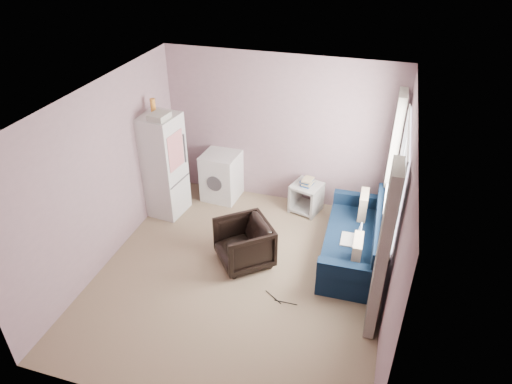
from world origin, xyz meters
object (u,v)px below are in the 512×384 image
at_px(fridge, 163,165).
at_px(side_table, 306,196).
at_px(sofa, 358,243).
at_px(washing_machine, 222,175).
at_px(armchair, 244,242).

xyz_separation_m(fridge, side_table, (2.20, 0.65, -0.57)).
height_order(fridge, sofa, fridge).
bearing_deg(side_table, fridge, -163.46).
bearing_deg(fridge, washing_machine, 49.24).
distance_m(armchair, sofa, 1.61).
xyz_separation_m(washing_machine, side_table, (1.48, -0.01, -0.14)).
bearing_deg(fridge, armchair, -22.01).
height_order(washing_machine, side_table, washing_machine).
distance_m(washing_machine, side_table, 1.49).
height_order(fridge, washing_machine, fridge).
relative_size(washing_machine, side_table, 1.35).
bearing_deg(washing_machine, side_table, 3.65).
relative_size(washing_machine, sofa, 0.45).
height_order(fridge, side_table, fridge).
bearing_deg(washing_machine, armchair, -55.69).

